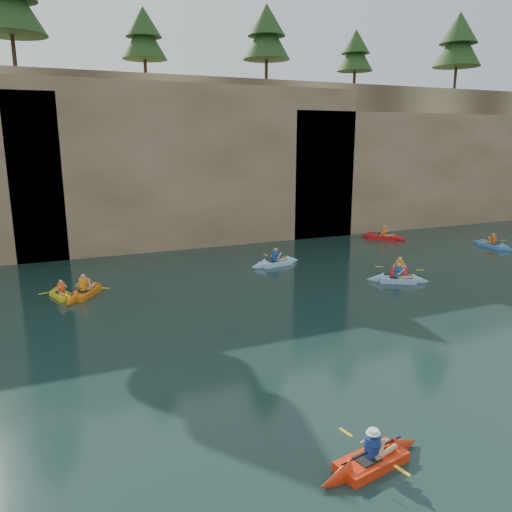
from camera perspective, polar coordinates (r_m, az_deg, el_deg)
name	(u,v)px	position (r m, az deg, el deg)	size (l,w,h in m)	color
ground	(362,392)	(15.91, 12.00, -14.97)	(160.00, 160.00, 0.00)	black
cliff	(148,157)	(42.15, -12.22, 11.02)	(70.00, 16.00, 12.00)	tan
cliff_slab_center	(199,164)	(35.48, -6.54, 10.37)	(24.00, 2.40, 11.40)	#A28462
cliff_slab_east	(424,169)	(45.58, 18.64, 9.42)	(26.00, 2.40, 9.84)	#A28462
sea_cave_center	(116,230)	(34.02, -15.74, 2.88)	(3.50, 1.00, 3.20)	black
sea_cave_east	(303,209)	(38.33, 5.45, 5.42)	(5.00, 1.00, 4.50)	black
cliff_pines	(156,10)	(38.18, -11.36, 25.85)	(56.00, 6.00, 7.83)	black
main_kayaker	(372,460)	(12.82, 13.06, -21.79)	(3.25, 2.15, 1.18)	red
kayaker_orange	(84,292)	(25.67, -19.02, -3.96)	(2.57, 3.42, 1.35)	#D9610D
kayaker_ltblue_near	(398,279)	(27.56, 15.90, -2.58)	(3.19, 2.39, 1.29)	#7FAAD5
kayaker_red_far	(399,273)	(28.87, 16.04, -1.87)	(3.06, 3.24, 1.35)	red
kayaker_yellow	(62,295)	(25.79, -21.30, -4.13)	(2.08, 2.73, 1.09)	yellow
kayaker_ltblue_mid	(276,263)	(30.06, 2.26, -0.76)	(3.55, 2.56, 1.32)	#98CEFF
kayaker_blue_east	(492,245)	(38.83, 25.41, 1.15)	(2.43, 3.47, 1.23)	#4388E4
kayaker_extra_east	(384,237)	(39.07, 14.37, 2.11)	(2.79, 3.26, 1.34)	red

